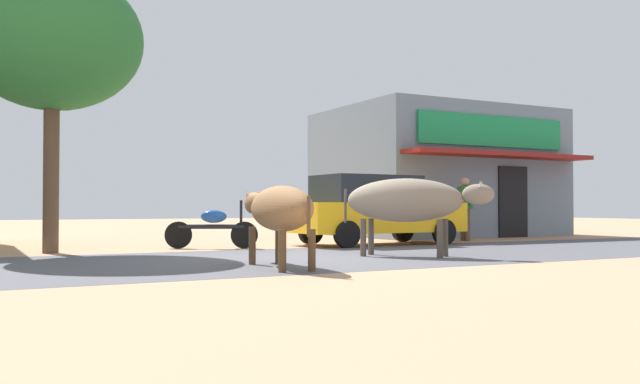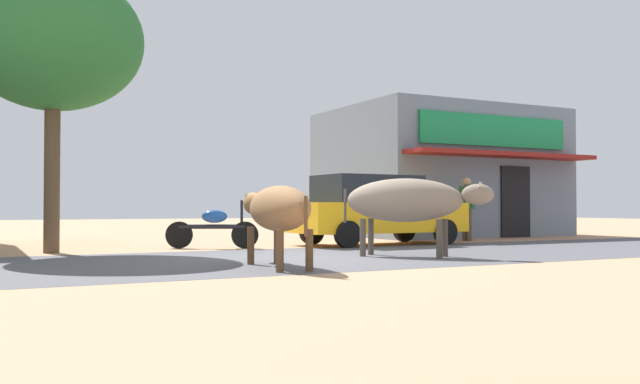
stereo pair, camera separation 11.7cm
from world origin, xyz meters
name	(u,v)px [view 1 (the left image)]	position (x,y,z in m)	size (l,w,h in m)	color
ground	(293,258)	(0.00, 0.00, 0.00)	(80.00, 80.00, 0.00)	tan
asphalt_road	(293,258)	(0.00, 0.00, 0.00)	(72.00, 5.27, 0.00)	#505056
storefront_right_club	(436,173)	(8.51, 7.01, 1.99)	(6.69, 6.16, 3.97)	slate
roadside_tree	(52,40)	(-3.59, 3.40, 4.16)	(3.47, 3.47, 5.57)	brown
parked_hatchback_car	(374,209)	(3.57, 3.01, 0.84)	(4.24, 1.92, 1.64)	#F5AE13
parked_motorcycle	(213,227)	(-0.33, 3.34, 0.46)	(1.82, 0.99, 1.04)	black
cow_near_brown	(279,209)	(-0.95, -1.47, 0.86)	(0.80, 2.74, 1.21)	olive
cow_far_dark	(407,201)	(2.01, -0.57, 1.01)	(2.12, 2.35, 1.42)	gray
pedestrian_by_shop	(465,204)	(6.65, 3.38, 0.98)	(0.35, 0.61, 1.67)	brown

